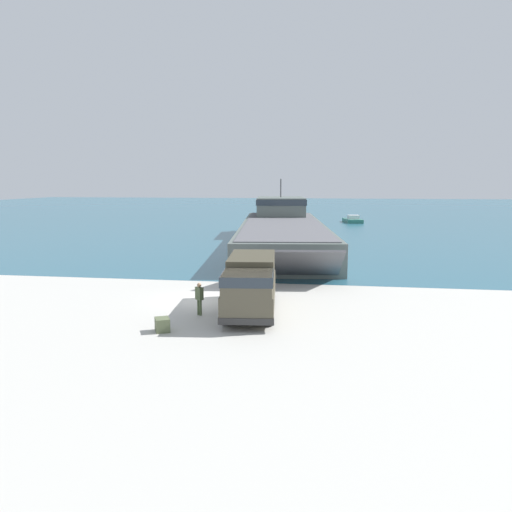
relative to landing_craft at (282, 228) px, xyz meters
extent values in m
plane|color=#B7B5AD|center=(-2.15, -27.55, -1.80)|extent=(240.00, 240.00, 0.00)
cube|color=#285B70|center=(-2.15, 68.10, -1.80)|extent=(240.00, 180.00, 0.01)
cube|color=#56605B|center=(0.27, -2.27, -0.53)|extent=(12.84, 36.88, 2.54)
cube|color=#56565B|center=(0.27, -2.27, 0.78)|extent=(11.99, 35.36, 0.08)
cube|color=#56605B|center=(-1.20, 10.14, 1.94)|extent=(7.20, 10.75, 2.41)
cube|color=#28333D|center=(-1.20, 10.14, 2.64)|extent=(7.39, 10.87, 0.72)
cylinder|color=#3F3F42|center=(-1.20, 10.14, 4.35)|extent=(0.16, 0.16, 2.40)
cube|color=#56565B|center=(2.60, -21.95, -0.34)|extent=(7.73, 4.46, 2.30)
cube|color=#4C4738|center=(1.26, -29.70, -0.79)|extent=(3.33, 7.90, 1.23)
cube|color=#4C4738|center=(1.52, -32.22, 0.32)|extent=(2.67, 2.84, 1.00)
cube|color=#28333D|center=(1.52, -32.22, 0.57)|extent=(2.75, 2.87, 0.50)
cube|color=#413C2E|center=(1.13, -28.40, 0.46)|extent=(2.95, 5.09, 1.29)
cube|color=#2D2D2D|center=(1.64, -33.44, -1.26)|extent=(2.63, 0.51, 0.32)
cylinder|color=black|center=(2.59, -31.96, -1.19)|extent=(0.46, 1.25, 1.22)
cylinder|color=black|center=(0.42, -32.18, -1.19)|extent=(0.46, 1.25, 1.22)
cylinder|color=black|center=(2.16, -27.77, -1.19)|extent=(0.46, 1.25, 1.22)
cylinder|color=black|center=(-0.01, -27.99, -1.19)|extent=(0.46, 1.25, 1.22)
cylinder|color=black|center=(2.05, -26.68, -1.19)|extent=(0.46, 1.25, 1.22)
cylinder|color=black|center=(-0.12, -26.90, -1.19)|extent=(0.46, 1.25, 1.22)
cylinder|color=#475638|center=(-1.24, -30.81, -1.38)|extent=(0.14, 0.14, 0.84)
cylinder|color=#475638|center=(-1.37, -30.70, -1.38)|extent=(0.14, 0.14, 0.84)
cube|color=#475638|center=(-1.30, -30.76, -0.63)|extent=(0.49, 0.46, 0.67)
sphere|color=tan|center=(-1.30, -30.76, -0.18)|extent=(0.23, 0.23, 0.23)
cube|color=#2D7060|center=(9.10, 32.23, -1.50)|extent=(3.50, 5.69, 0.61)
cube|color=silver|center=(9.16, 31.83, -0.85)|extent=(2.10, 1.88, 0.68)
cube|color=#566042|center=(-2.28, -33.82, -1.48)|extent=(0.91, 0.97, 0.64)
camera|label=1|loc=(5.48, -55.59, 5.17)|focal=35.00mm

